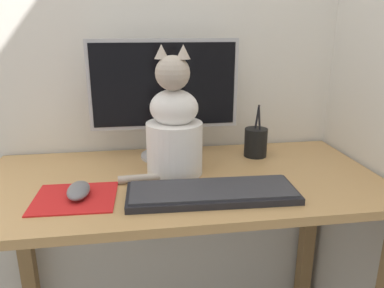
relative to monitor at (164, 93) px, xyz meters
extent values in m
cube|color=silver|center=(0.03, 0.13, 0.28)|extent=(7.00, 0.04, 2.50)
cube|color=tan|center=(0.03, -0.19, -0.24)|extent=(1.19, 0.57, 0.02)
cube|color=olive|center=(-0.52, 0.06, -0.61)|extent=(0.05, 0.05, 0.73)
cube|color=olive|center=(0.59, 0.06, -0.61)|extent=(0.05, 0.05, 0.73)
cylinder|color=#B2B2B7|center=(0.00, 0.00, -0.22)|extent=(0.17, 0.17, 0.01)
cylinder|color=#B2B2B7|center=(0.00, 0.00, -0.17)|extent=(0.04, 0.04, 0.09)
cube|color=#B2B2B7|center=(0.00, 0.00, 0.03)|extent=(0.49, 0.02, 0.29)
cube|color=black|center=(0.00, -0.01, 0.03)|extent=(0.47, 0.00, 0.27)
cube|color=black|center=(0.10, -0.33, -0.21)|extent=(0.46, 0.18, 0.02)
cube|color=#333338|center=(0.10, -0.33, -0.20)|extent=(0.44, 0.16, 0.01)
cube|color=red|center=(-0.26, -0.29, -0.22)|extent=(0.22, 0.19, 0.00)
ellipsoid|color=slate|center=(-0.25, -0.28, -0.20)|extent=(0.06, 0.11, 0.03)
cylinder|color=white|center=(0.02, -0.15, -0.14)|extent=(0.21, 0.21, 0.16)
ellipsoid|color=white|center=(0.02, -0.15, -0.02)|extent=(0.17, 0.16, 0.11)
sphere|color=#B2A393|center=(0.01, -0.16, 0.08)|extent=(0.12, 0.12, 0.10)
cone|color=#B2A393|center=(-0.02, -0.15, 0.14)|extent=(0.05, 0.05, 0.04)
cone|color=#B2A393|center=(0.04, -0.17, 0.14)|extent=(0.05, 0.05, 0.04)
cylinder|color=#B2A393|center=(-0.05, -0.21, -0.21)|extent=(0.22, 0.04, 0.02)
cylinder|color=black|center=(0.31, -0.04, -0.17)|extent=(0.08, 0.08, 0.10)
cylinder|color=black|center=(0.31, -0.03, -0.11)|extent=(0.02, 0.01, 0.14)
cylinder|color=black|center=(0.32, -0.05, -0.11)|extent=(0.02, 0.02, 0.14)
camera|label=1|loc=(-0.09, -1.22, 0.21)|focal=35.00mm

